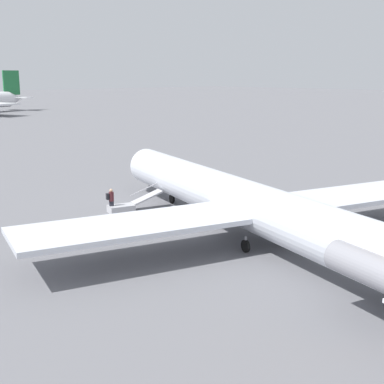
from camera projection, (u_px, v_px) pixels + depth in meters
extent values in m
plane|color=slate|center=(237.00, 235.00, 32.67)|extent=(600.00, 600.00, 0.00)
cylinder|color=silver|center=(238.00, 201.00, 32.20)|extent=(28.51, 10.51, 2.81)
cone|color=silver|center=(139.00, 163.00, 46.05)|extent=(3.72, 3.49, 2.75)
cube|color=silver|center=(130.00, 226.00, 27.65)|extent=(7.61, 12.87, 0.28)
cube|color=silver|center=(348.00, 196.00, 34.33)|extent=(7.61, 12.87, 0.28)
cylinder|color=gray|center=(366.00, 267.00, 20.51)|extent=(3.59, 2.13, 1.26)
cylinder|color=black|center=(172.00, 199.00, 40.72)|extent=(0.72, 0.36, 0.70)
cylinder|color=gray|center=(172.00, 193.00, 40.62)|extent=(0.13, 0.13, 0.22)
cylinder|color=black|center=(246.00, 246.00, 29.52)|extent=(0.72, 0.36, 0.70)
cylinder|color=gray|center=(246.00, 238.00, 29.43)|extent=(0.13, 0.13, 0.22)
cylinder|color=black|center=(283.00, 240.00, 30.66)|extent=(0.72, 0.36, 0.70)
cylinder|color=gray|center=(283.00, 232.00, 30.56)|extent=(0.13, 0.13, 0.22)
cone|color=silver|center=(15.00, 99.00, 145.96)|extent=(5.56, 6.34, 3.99)
cube|color=#1E6B38|center=(11.00, 83.00, 144.12)|extent=(2.25, 5.48, 6.52)
cube|color=silver|center=(14.00, 97.00, 145.45)|extent=(11.56, 6.18, 0.20)
cube|color=#B2B2B7|center=(121.00, 209.00, 38.17)|extent=(1.55, 2.03, 0.50)
cube|color=#B2B2B7|center=(147.00, 197.00, 38.93)|extent=(1.47, 2.40, 0.88)
cube|color=#B2B2B7|center=(144.00, 189.00, 39.21)|extent=(0.66, 2.15, 0.82)
cube|color=#23232D|center=(112.00, 207.00, 37.94)|extent=(0.27, 0.32, 0.85)
cylinder|color=#4C1E23|center=(111.00, 197.00, 37.78)|extent=(0.36, 0.36, 0.65)
sphere|color=tan|center=(111.00, 190.00, 37.68)|extent=(0.24, 0.24, 0.24)
cube|color=black|center=(108.00, 197.00, 37.65)|extent=(0.32, 0.25, 0.44)
cube|color=black|center=(106.00, 227.00, 34.33)|extent=(0.62, 0.62, 0.03)
cone|color=orange|center=(106.00, 222.00, 34.26)|extent=(0.48, 0.48, 0.68)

